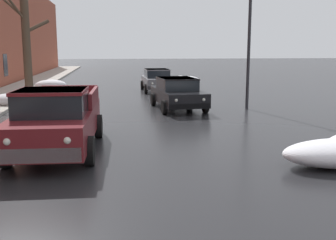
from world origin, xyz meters
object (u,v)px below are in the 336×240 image
object	(u,v)px
bare_tree_mid_block	(26,41)
sedan_grey_parked_kerbside_mid	(157,80)
sedan_black_parked_kerbside_close	(177,92)
street_lamp_post	(249,43)
pickup_truck_maroon_approaching_near_lane	(57,120)

from	to	relation	value
bare_tree_mid_block	sedan_grey_parked_kerbside_mid	bearing A→B (deg)	24.23
sedan_black_parked_kerbside_close	street_lamp_post	distance (m)	3.89
bare_tree_mid_block	sedan_black_parked_kerbside_close	xyz separation A→B (m)	(7.44, -4.35, -2.37)
sedan_grey_parked_kerbside_mid	sedan_black_parked_kerbside_close	bearing A→B (deg)	-89.18
pickup_truck_maroon_approaching_near_lane	sedan_black_parked_kerbside_close	size ratio (longest dim) A/B	1.19
sedan_grey_parked_kerbside_mid	street_lamp_post	size ratio (longest dim) A/B	0.79
pickup_truck_maroon_approaching_near_lane	sedan_black_parked_kerbside_close	xyz separation A→B (m)	(4.43, 7.22, -0.13)
pickup_truck_maroon_approaching_near_lane	bare_tree_mid_block	bearing A→B (deg)	104.56
pickup_truck_maroon_approaching_near_lane	street_lamp_post	bearing A→B (deg)	41.55
bare_tree_mid_block	street_lamp_post	bearing A→B (deg)	-24.61
bare_tree_mid_block	sedan_grey_parked_kerbside_mid	world-z (taller)	bare_tree_mid_block
bare_tree_mid_block	pickup_truck_maroon_approaching_near_lane	xyz separation A→B (m)	(3.01, -11.57, -2.25)
street_lamp_post	sedan_grey_parked_kerbside_mid	bearing A→B (deg)	111.82
bare_tree_mid_block	pickup_truck_maroon_approaching_near_lane	world-z (taller)	bare_tree_mid_block
sedan_black_parked_kerbside_close	bare_tree_mid_block	bearing A→B (deg)	149.66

